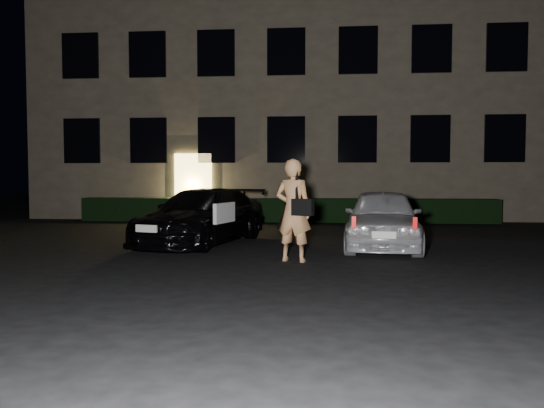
{
  "coord_description": "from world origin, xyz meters",
  "views": [
    {
      "loc": [
        1.16,
        -8.64,
        1.65
      ],
      "look_at": [
        0.25,
        2.0,
        1.09
      ],
      "focal_mm": 35.0,
      "sensor_mm": 36.0,
      "label": 1
    }
  ],
  "objects": [
    {
      "name": "sedan",
      "position": [
        -1.66,
        4.14,
        0.67
      ],
      "size": [
        3.06,
        4.97,
        1.35
      ],
      "rotation": [
        0.0,
        0.0,
        -0.27
      ],
      "color": "black",
      "rests_on": "ground"
    },
    {
      "name": "hatch",
      "position": [
        2.64,
        3.6,
        0.69
      ],
      "size": [
        2.04,
        4.21,
        1.39
      ],
      "rotation": [
        0.0,
        0.0,
        -0.1
      ],
      "color": "silver",
      "rests_on": "ground"
    },
    {
      "name": "ground",
      "position": [
        0.0,
        0.0,
        0.0
      ],
      "size": [
        80.0,
        80.0,
        0.0
      ],
      "primitive_type": "plane",
      "color": "black",
      "rests_on": "ground"
    },
    {
      "name": "hedge",
      "position": [
        0.0,
        10.5,
        0.42
      ],
      "size": [
        15.0,
        0.7,
        0.85
      ],
      "primitive_type": "cube",
      "color": "black",
      "rests_on": "ground"
    },
    {
      "name": "building",
      "position": [
        -0.0,
        14.99,
        6.0
      ],
      "size": [
        20.0,
        8.11,
        12.0
      ],
      "color": "brown",
      "rests_on": "ground"
    },
    {
      "name": "man",
      "position": [
        0.7,
        1.55,
        1.0
      ],
      "size": [
        0.84,
        0.7,
        1.99
      ],
      "rotation": [
        0.0,
        0.0,
        2.82
      ],
      "color": "tan",
      "rests_on": "ground"
    }
  ]
}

